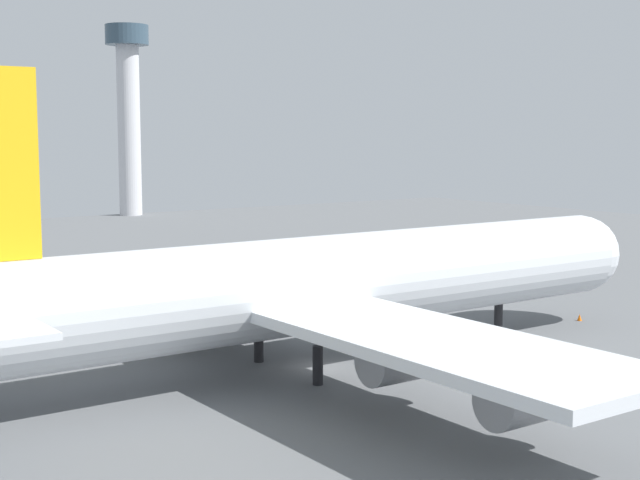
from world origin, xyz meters
The scene contains 6 objects.
ground_plane centered at (0.00, 0.00, 0.00)m, with size 249.05×249.05×0.00m, color slate.
cargo_airplane centered at (-0.11, 0.00, 5.85)m, with size 62.26×56.63×20.11m.
catering_truck centered at (-15.50, 22.40, 1.03)m, with size 4.33×3.27×1.97m.
maintenance_van centered at (21.62, 37.26, 1.13)m, with size 4.35×4.66×2.14m.
safety_cone_nose centered at (28.02, -0.17, 0.29)m, with size 0.41×0.41×0.58m, color orange.
control_tower centered at (39.06, 121.32, 22.53)m, with size 8.54×8.54×37.87m.
Camera 1 is at (-36.62, -51.58, 16.42)m, focal length 51.32 mm.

